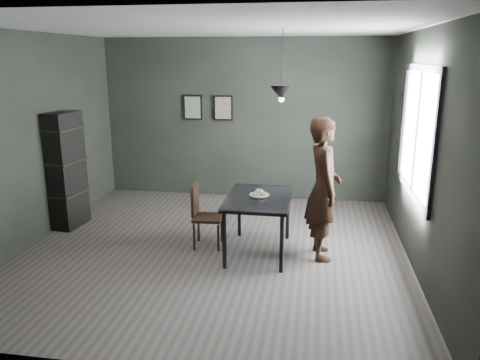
% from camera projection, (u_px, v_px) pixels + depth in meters
% --- Properties ---
extents(ground, '(5.00, 5.00, 0.00)m').
position_uv_depth(ground, '(213.00, 249.00, 6.20)').
color(ground, '#3A3432').
rests_on(ground, ground).
extents(back_wall, '(5.00, 0.10, 2.80)m').
position_uv_depth(back_wall, '(243.00, 119.00, 8.23)').
color(back_wall, black).
rests_on(back_wall, ground).
extents(ceiling, '(5.00, 5.00, 0.02)m').
position_uv_depth(ceiling, '(210.00, 28.00, 5.49)').
color(ceiling, silver).
rests_on(ceiling, ground).
extents(window_assembly, '(0.04, 1.96, 1.56)m').
position_uv_depth(window_assembly, '(417.00, 132.00, 5.59)').
color(window_assembly, white).
rests_on(window_assembly, ground).
extents(cafe_table, '(0.80, 1.20, 0.75)m').
position_uv_depth(cafe_table, '(259.00, 203.00, 5.93)').
color(cafe_table, black).
rests_on(cafe_table, ground).
extents(white_plate, '(0.23, 0.23, 0.01)m').
position_uv_depth(white_plate, '(259.00, 195.00, 5.96)').
color(white_plate, white).
rests_on(white_plate, cafe_table).
extents(donut_pile, '(0.19, 0.15, 0.08)m').
position_uv_depth(donut_pile, '(259.00, 193.00, 5.95)').
color(donut_pile, '#FAE9C2').
rests_on(donut_pile, white_plate).
extents(woman, '(0.53, 0.71, 1.79)m').
position_uv_depth(woman, '(323.00, 189.00, 5.77)').
color(woman, black).
rests_on(woman, ground).
extents(wood_chair, '(0.40, 0.40, 0.86)m').
position_uv_depth(wood_chair, '(202.00, 211.00, 6.19)').
color(wood_chair, black).
rests_on(wood_chair, ground).
extents(shelf_unit, '(0.38, 0.60, 1.71)m').
position_uv_depth(shelf_unit, '(66.00, 170.00, 6.86)').
color(shelf_unit, black).
rests_on(shelf_unit, ground).
extents(pendant_lamp, '(0.28, 0.28, 0.86)m').
position_uv_depth(pendant_lamp, '(282.00, 93.00, 5.64)').
color(pendant_lamp, black).
rests_on(pendant_lamp, ground).
extents(framed_print_left, '(0.34, 0.04, 0.44)m').
position_uv_depth(framed_print_left, '(193.00, 107.00, 8.29)').
color(framed_print_left, black).
rests_on(framed_print_left, ground).
extents(framed_print_right, '(0.34, 0.04, 0.44)m').
position_uv_depth(framed_print_right, '(223.00, 108.00, 8.20)').
color(framed_print_right, black).
rests_on(framed_print_right, ground).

